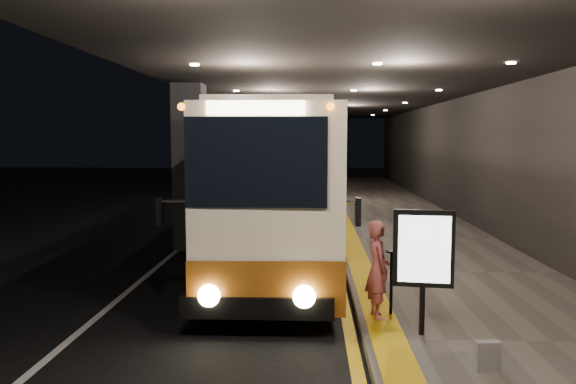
{
  "coord_description": "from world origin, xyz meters",
  "views": [
    {
      "loc": [
        1.76,
        -10.89,
        2.97
      ],
      "look_at": [
        1.2,
        2.32,
        1.7
      ],
      "focal_mm": 35.0,
      "sensor_mm": 36.0,
      "label": 1
    }
  ],
  "objects": [
    {
      "name": "ground",
      "position": [
        0.0,
        0.0,
        0.0
      ],
      "size": [
        90.0,
        90.0,
        0.0
      ],
      "primitive_type": "plane",
      "color": "black"
    },
    {
      "name": "lane_line_white",
      "position": [
        -1.8,
        5.0,
        0.01
      ],
      "size": [
        0.12,
        50.0,
        0.01
      ],
      "primitive_type": "cube",
      "color": "silver",
      "rests_on": "ground"
    },
    {
      "name": "kerb_stripe_yellow",
      "position": [
        2.35,
        5.0,
        0.01
      ],
      "size": [
        0.18,
        50.0,
        0.01
      ],
      "primitive_type": "cube",
      "color": "gold",
      "rests_on": "ground"
    },
    {
      "name": "sidewalk",
      "position": [
        4.75,
        5.0,
        0.07
      ],
      "size": [
        4.5,
        50.0,
        0.15
      ],
      "primitive_type": "cube",
      "color": "#514C44",
      "rests_on": "ground"
    },
    {
      "name": "tactile_strip",
      "position": [
        2.85,
        5.0,
        0.16
      ],
      "size": [
        0.5,
        50.0,
        0.01
      ],
      "primitive_type": "cube",
      "color": "gold",
      "rests_on": "sidewalk"
    },
    {
      "name": "terminal_wall",
      "position": [
        7.0,
        5.0,
        3.0
      ],
      "size": [
        0.1,
        50.0,
        6.0
      ],
      "primitive_type": "cube",
      "color": "black",
      "rests_on": "ground"
    },
    {
      "name": "support_columns",
      "position": [
        -1.5,
        4.0,
        2.2
      ],
      "size": [
        0.8,
        24.8,
        4.4
      ],
      "color": "black",
      "rests_on": "ground"
    },
    {
      "name": "canopy",
      "position": [
        2.5,
        5.0,
        4.6
      ],
      "size": [
        9.0,
        50.0,
        0.4
      ],
      "primitive_type": "cube",
      "color": "black",
      "rests_on": "support_columns"
    },
    {
      "name": "coach_main",
      "position": [
        0.97,
        2.57,
        1.68
      ],
      "size": [
        2.6,
        11.32,
        3.51
      ],
      "rotation": [
        0.0,
        0.0,
        0.02
      ],
      "color": "beige",
      "rests_on": "ground"
    },
    {
      "name": "coach_second",
      "position": [
        0.92,
        17.22,
        1.67
      ],
      "size": [
        3.01,
        11.21,
        3.48
      ],
      "rotation": [
        0.0,
        0.0,
        0.06
      ],
      "color": "beige",
      "rests_on": "ground"
    },
    {
      "name": "coach_third",
      "position": [
        1.06,
        32.68,
        1.96
      ],
      "size": [
        3.4,
        13.09,
        4.07
      ],
      "rotation": [
        0.0,
        0.0,
        -0.05
      ],
      "color": "beige",
      "rests_on": "ground"
    },
    {
      "name": "passenger_boarding",
      "position": [
        2.8,
        -2.22,
        0.92
      ],
      "size": [
        0.47,
        0.62,
        1.55
      ],
      "primitive_type": "imported",
      "rotation": [
        0.0,
        0.0,
        1.76
      ],
      "color": "#BD5859",
      "rests_on": "sidewalk"
    },
    {
      "name": "bag_polka",
      "position": [
        3.91,
        -4.19,
        0.33
      ],
      "size": [
        0.31,
        0.15,
        0.36
      ],
      "primitive_type": "cube",
      "rotation": [
        0.0,
        0.0,
        0.09
      ],
      "color": "black",
      "rests_on": "sidewalk"
    },
    {
      "name": "info_sign",
      "position": [
        3.35,
        -2.96,
        1.37
      ],
      "size": [
        0.86,
        0.22,
        1.81
      ],
      "rotation": [
        0.0,
        0.0,
        -0.13
      ],
      "color": "black",
      "rests_on": "sidewalk"
    },
    {
      "name": "stanchion_post",
      "position": [
        3.04,
        -2.06,
        0.67
      ],
      "size": [
        0.05,
        0.05,
        1.03
      ],
      "primitive_type": "cylinder",
      "color": "black",
      "rests_on": "sidewalk"
    }
  ]
}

